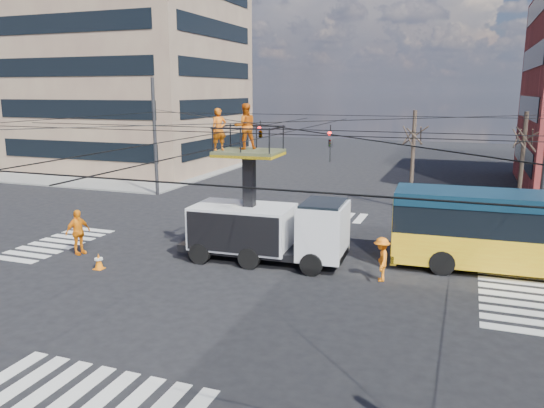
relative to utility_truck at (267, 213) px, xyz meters
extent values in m
plane|color=black|center=(-0.36, -0.99, -2.12)|extent=(120.00, 120.00, 0.00)
cube|color=slate|center=(-21.36, 20.01, -2.06)|extent=(18.00, 18.00, 0.12)
cube|color=#7F6151|center=(-22.36, 23.01, 12.88)|extent=(18.00, 16.00, 30.00)
cube|color=black|center=(-22.36, 15.01, 0.22)|extent=(15.30, 0.12, 1.50)
cube|color=black|center=(-13.36, 23.01, 0.22)|extent=(0.12, 13.60, 1.50)
cube|color=black|center=(-22.36, 15.01, 3.55)|extent=(15.30, 0.12, 1.50)
cube|color=black|center=(-13.36, 23.01, 3.55)|extent=(0.12, 13.60, 1.50)
cube|color=black|center=(-22.36, 15.01, 6.88)|extent=(15.30, 0.12, 1.50)
cube|color=black|center=(-13.36, 23.01, 6.88)|extent=(0.12, 13.60, 1.50)
cube|color=black|center=(-22.36, 15.01, 10.22)|extent=(15.30, 0.12, 1.50)
cube|color=black|center=(-13.36, 23.01, 10.22)|extent=(0.12, 13.60, 1.50)
cube|color=black|center=(11.64, 23.01, 0.33)|extent=(0.12, 13.60, 1.58)
cube|color=black|center=(11.64, 23.01, 3.83)|extent=(0.12, 13.60, 1.57)
cube|color=black|center=(11.64, 23.01, 7.33)|extent=(0.12, 13.60, 1.57)
cube|color=black|center=(11.64, 23.01, 10.83)|extent=(0.12, 13.60, 1.57)
cylinder|color=#2D2D30|center=(-12.36, 11.01, 1.88)|extent=(0.24, 0.24, 8.00)
cylinder|color=black|center=(-0.36, 11.01, 3.58)|extent=(24.00, 0.03, 0.03)
cylinder|color=black|center=(-12.36, -0.99, 3.58)|extent=(0.03, 24.00, 0.03)
cylinder|color=black|center=(-0.36, -0.99, 3.78)|extent=(24.02, 24.02, 0.03)
cylinder|color=black|center=(-0.36, -0.99, 3.78)|extent=(24.02, 24.02, 0.03)
cylinder|color=black|center=(-0.36, -2.19, 3.48)|extent=(24.00, 0.03, 0.03)
cylinder|color=black|center=(-0.36, 0.21, 3.48)|extent=(24.00, 0.03, 0.03)
cylinder|color=black|center=(-1.56, -0.99, 3.38)|extent=(0.03, 24.00, 0.03)
cylinder|color=black|center=(0.84, -0.99, 3.38)|extent=(0.03, 24.00, 0.03)
imported|color=black|center=(2.14, 2.01, 2.98)|extent=(0.16, 0.20, 1.00)
imported|color=black|center=(-1.86, 4.01, 3.23)|extent=(0.26, 1.24, 0.50)
cylinder|color=#382B21|center=(4.64, 12.51, 0.88)|extent=(0.24, 0.24, 6.00)
cylinder|color=#382B21|center=(10.64, 12.51, 0.88)|extent=(0.24, 0.24, 6.00)
cube|color=black|center=(-0.19, -0.01, -1.57)|extent=(7.09, 2.51, 0.30)
cube|color=silver|center=(2.41, 0.10, -0.57)|extent=(1.90, 2.48, 2.20)
cube|color=black|center=(2.41, 0.10, 0.23)|extent=(1.70, 2.37, 0.80)
cube|color=silver|center=(-1.09, -0.05, -0.67)|extent=(4.31, 2.68, 1.80)
cylinder|color=black|center=(2.26, -1.06, -1.67)|extent=(0.91, 0.39, 0.90)
cylinder|color=black|center=(2.16, 1.24, -1.67)|extent=(0.91, 0.39, 0.90)
cylinder|color=black|center=(-0.34, -1.17, -1.67)|extent=(0.91, 0.39, 0.90)
cylinder|color=black|center=(-0.44, 1.13, -1.67)|extent=(0.91, 0.39, 0.90)
cylinder|color=black|center=(-2.53, -1.27, -1.67)|extent=(0.91, 0.39, 0.90)
cylinder|color=black|center=(-2.64, 1.03, -1.67)|extent=(0.91, 0.39, 0.90)
cube|color=black|center=(-0.79, -0.04, 0.91)|extent=(0.47, 0.47, 3.26)
cube|color=#43472A|center=(-0.79, -0.04, 2.55)|extent=(2.69, 2.21, 0.12)
cube|color=yellow|center=(-0.79, -0.04, 2.43)|extent=(2.69, 2.21, 0.12)
imported|color=#D75D0D|center=(-1.90, -0.51, 3.46)|extent=(0.73, 0.74, 1.72)
imported|color=#D75D0D|center=(-1.07, 0.26, 3.55)|extent=(1.16, 1.10, 1.90)
cube|color=gold|center=(5.15, 1.85, -0.52)|extent=(0.36, 2.48, 2.80)
cube|color=black|center=(5.10, 1.85, -1.67)|extent=(0.27, 2.60, 0.30)
cube|color=gold|center=(5.25, 1.86, 0.73)|extent=(0.17, 1.60, 0.35)
cylinder|color=black|center=(7.08, 0.76, -1.62)|extent=(1.01, 0.35, 1.00)
cylinder|color=black|center=(6.97, 3.12, -1.62)|extent=(1.01, 0.35, 1.00)
cone|color=orange|center=(-6.08, -3.34, -1.79)|extent=(0.36, 0.36, 0.66)
imported|color=orange|center=(-8.22, -1.96, -1.11)|extent=(0.83, 1.27, 2.02)
imported|color=orange|center=(4.92, -0.72, -1.26)|extent=(0.84, 1.21, 1.71)
camera|label=1|loc=(7.67, -20.22, 5.01)|focal=35.00mm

